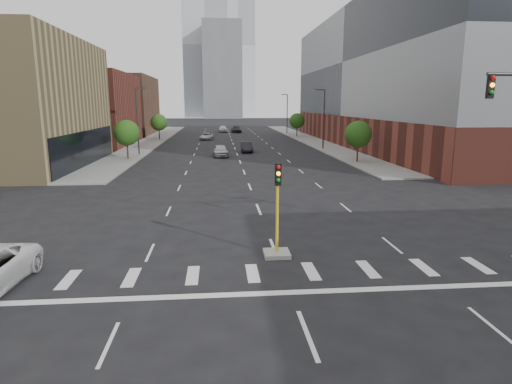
{
  "coord_description": "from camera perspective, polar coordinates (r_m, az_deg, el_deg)",
  "views": [
    {
      "loc": [
        -2.65,
        -9.86,
        7.01
      ],
      "look_at": [
        -0.73,
        11.75,
        2.5
      ],
      "focal_mm": 30.0,
      "sensor_mm": 36.0,
      "label": 1
    }
  ],
  "objects": [
    {
      "name": "car_mid_right",
      "position": [
        62.83,
        -1.27,
        6.02
      ],
      "size": [
        1.6,
        4.57,
        1.5
      ],
      "primitive_type": "imported",
      "rotation": [
        0.0,
        0.0,
        -0.0
      ],
      "color": "black",
      "rests_on": "ground"
    },
    {
      "name": "car_far_left",
      "position": [
        84.94,
        -6.6,
        7.38
      ],
      "size": [
        2.89,
        5.05,
        1.33
      ],
      "primitive_type": "imported",
      "rotation": [
        0.0,
        0.0,
        -0.15
      ],
      "color": "silver",
      "rests_on": "ground"
    },
    {
      "name": "ground",
      "position": [
        12.39,
        8.92,
        -22.89
      ],
      "size": [
        400.0,
        400.0,
        0.0
      ],
      "primitive_type": "plane",
      "color": "black",
      "rests_on": "ground"
    },
    {
      "name": "streetlight_right_a",
      "position": [
        66.85,
        8.96,
        9.89
      ],
      "size": [
        1.6,
        0.22,
        9.07
      ],
      "color": "#2D2D30",
      "rests_on": "ground"
    },
    {
      "name": "building_left_far_a",
      "position": [
        79.83,
        -23.59,
        10.06
      ],
      "size": [
        20.0,
        22.0,
        12.0
      ],
      "primitive_type": "cube",
      "color": "brown",
      "rests_on": "ground"
    },
    {
      "name": "tower_right",
      "position": [
        272.16,
        -2.51,
        18.7
      ],
      "size": [
        20.0,
        20.0,
        80.0
      ],
      "primitive_type": "cube",
      "color": "#B2B7BC",
      "rests_on": "ground"
    },
    {
      "name": "streetlight_right_b",
      "position": [
        101.16,
        4.13,
        10.58
      ],
      "size": [
        1.6,
        0.22,
        9.07
      ],
      "color": "#2D2D30",
      "rests_on": "ground"
    },
    {
      "name": "sidewalk_left_far",
      "position": [
        85.05,
        -13.5,
        6.75
      ],
      "size": [
        5.0,
        92.0,
        0.15
      ],
      "primitive_type": "cube",
      "color": "gray",
      "rests_on": "ground"
    },
    {
      "name": "tree_right_near",
      "position": [
        52.69,
        13.48,
        7.49
      ],
      "size": [
        3.2,
        3.2,
        4.85
      ],
      "color": "#382619",
      "rests_on": "ground"
    },
    {
      "name": "car_distant",
      "position": [
        107.09,
        -4.43,
        8.4
      ],
      "size": [
        2.31,
        4.98,
        1.65
      ],
      "primitive_type": "imported",
      "rotation": [
        0.0,
        0.0,
        0.08
      ],
      "color": "silver",
      "rests_on": "ground"
    },
    {
      "name": "tower_mid",
      "position": [
        210.41,
        -4.51,
        15.8
      ],
      "size": [
        18.0,
        18.0,
        44.0
      ],
      "primitive_type": "cube",
      "color": "slate",
      "rests_on": "ground"
    },
    {
      "name": "tower_left",
      "position": [
        231.62,
        -6.71,
        18.61
      ],
      "size": [
        22.0,
        22.0,
        70.0
      ],
      "primitive_type": "cube",
      "color": "#B2B7BC",
      "rests_on": "ground"
    },
    {
      "name": "tree_left_far",
      "position": [
        85.69,
        -12.84,
        9.04
      ],
      "size": [
        3.2,
        3.2,
        4.85
      ],
      "color": "#382619",
      "rests_on": "ground"
    },
    {
      "name": "median_traffic_signal",
      "position": [
        19.95,
        2.82,
        -5.89
      ],
      "size": [
        1.2,
        1.2,
        4.4
      ],
      "color": "#999993",
      "rests_on": "ground"
    },
    {
      "name": "sidewalk_right_far",
      "position": [
        85.98,
        6.84,
        7.04
      ],
      "size": [
        5.0,
        92.0,
        0.15
      ],
      "primitive_type": "cube",
      "color": "gray",
      "rests_on": "ground"
    },
    {
      "name": "tree_right_far",
      "position": [
        91.46,
        5.49,
        9.43
      ],
      "size": [
        3.2,
        3.2,
        4.85
      ],
      "color": "#382619",
      "rests_on": "ground"
    },
    {
      "name": "streetlight_left",
      "position": [
        60.85,
        -15.47,
        9.45
      ],
      "size": [
        1.6,
        0.22,
        9.07
      ],
      "color": "#2D2D30",
      "rests_on": "ground"
    },
    {
      "name": "building_left_far_b",
      "position": [
        104.85,
        -19.14,
        10.83
      ],
      "size": [
        20.0,
        24.0,
        13.0
      ],
      "primitive_type": "cube",
      "color": "brown",
      "rests_on": "ground"
    },
    {
      "name": "car_near_left",
      "position": [
        57.63,
        -4.77,
        5.53
      ],
      "size": [
        2.13,
        4.83,
        1.62
      ],
      "primitive_type": "imported",
      "rotation": [
        0.0,
        0.0,
        0.05
      ],
      "color": "#B9BABE",
      "rests_on": "ground"
    },
    {
      "name": "building_right_main",
      "position": [
        77.01,
        20.24,
        14.02
      ],
      "size": [
        24.0,
        70.0,
        22.0
      ],
      "color": "brown",
      "rests_on": "ground"
    },
    {
      "name": "car_deep_right",
      "position": [
        105.35,
        -2.65,
        8.35
      ],
      "size": [
        2.42,
        5.51,
        1.58
      ],
      "primitive_type": "imported",
      "rotation": [
        0.0,
        0.0,
        0.04
      ],
      "color": "black",
      "rests_on": "ground"
    },
    {
      "name": "tree_left_near",
      "position": [
        56.14,
        -16.88,
        7.55
      ],
      "size": [
        3.2,
        3.2,
        4.85
      ],
      "color": "#382619",
      "rests_on": "ground"
    }
  ]
}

